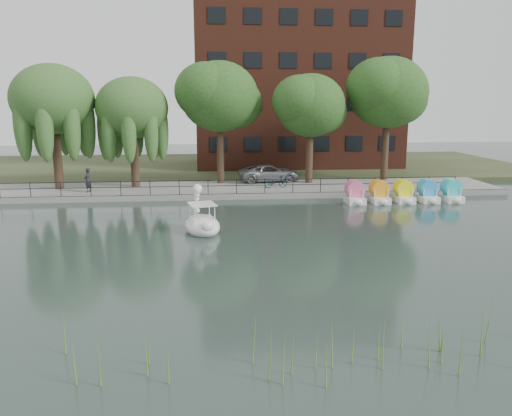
{
  "coord_description": "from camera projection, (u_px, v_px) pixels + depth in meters",
  "views": [
    {
      "loc": [
        -1.88,
        -21.28,
        6.74
      ],
      "look_at": [
        0.5,
        4.0,
        1.3
      ],
      "focal_mm": 35.0,
      "sensor_mm": 36.0,
      "label": 1
    }
  ],
  "objects": [
    {
      "name": "swan_boat",
      "position": [
        202.0,
        222.0,
        26.25
      ],
      "size": [
        2.41,
        3.18,
        2.41
      ],
      "rotation": [
        0.0,
        0.0,
        0.24
      ],
      "color": "white",
      "rests_on": "ground_plane"
    },
    {
      "name": "willow_left",
      "position": [
        53.0,
        99.0,
        35.74
      ],
      "size": [
        5.88,
        5.88,
        9.01
      ],
      "color": "#473323",
      "rests_on": "promenade"
    },
    {
      "name": "apartment_building",
      "position": [
        296.0,
        75.0,
        50.16
      ],
      "size": [
        20.0,
        10.07,
        18.0
      ],
      "color": "#4C1E16",
      "rests_on": "land_strip"
    },
    {
      "name": "bicycle",
      "position": [
        276.0,
        181.0,
        37.25
      ],
      "size": [
        0.91,
        1.8,
        1.0
      ],
      "primitive_type": "imported",
      "rotation": [
        0.0,
        0.0,
        1.76
      ],
      "color": "gray",
      "rests_on": "promenade"
    },
    {
      "name": "ground_plane",
      "position": [
        253.0,
        255.0,
        22.3
      ],
      "size": [
        120.0,
        120.0,
        0.0
      ],
      "primitive_type": "plane",
      "color": "#384B43"
    },
    {
      "name": "willow_mid",
      "position": [
        132.0,
        108.0,
        36.86
      ],
      "size": [
        5.32,
        5.32,
        8.15
      ],
      "color": "#473323",
      "rests_on": "promenade"
    },
    {
      "name": "railing",
      "position": [
        237.0,
        183.0,
        34.96
      ],
      "size": [
        32.0,
        0.05,
        1.0
      ],
      "color": "black",
      "rests_on": "promenade"
    },
    {
      "name": "broadleaf_center",
      "position": [
        220.0,
        97.0,
        38.26
      ],
      "size": [
        6.0,
        6.0,
        9.25
      ],
      "color": "#473323",
      "rests_on": "promenade"
    },
    {
      "name": "kerb",
      "position": [
        237.0,
        197.0,
        34.97
      ],
      "size": [
        40.0,
        0.25,
        0.4
      ],
      "primitive_type": "cube",
      "color": "gray",
      "rests_on": "ground_plane"
    },
    {
      "name": "pedestrian",
      "position": [
        88.0,
        178.0,
        35.42
      ],
      "size": [
        0.68,
        0.83,
        1.98
      ],
      "primitive_type": "imported",
      "rotation": [
        0.0,
        0.0,
        4.4
      ],
      "color": "black",
      "rests_on": "promenade"
    },
    {
      "name": "minivan",
      "position": [
        270.0,
        172.0,
        40.15
      ],
      "size": [
        3.28,
        5.91,
        1.57
      ],
      "primitive_type": "imported",
      "rotation": [
        0.0,
        0.0,
        1.7
      ],
      "color": "gray",
      "rests_on": "promenade"
    },
    {
      "name": "promenade",
      "position": [
        235.0,
        189.0,
        37.84
      ],
      "size": [
        40.0,
        6.0,
        0.4
      ],
      "primitive_type": "cube",
      "color": "gray",
      "rests_on": "ground_plane"
    },
    {
      "name": "land_strip",
      "position": [
        228.0,
        166.0,
        51.47
      ],
      "size": [
        60.0,
        22.0,
        0.36
      ],
      "primitive_type": "cube",
      "color": "#47512D",
      "rests_on": "ground_plane"
    },
    {
      "name": "broadleaf_far",
      "position": [
        388.0,
        93.0,
        39.91
      ],
      "size": [
        6.3,
        6.3,
        9.71
      ],
      "color": "#473323",
      "rests_on": "promenade"
    },
    {
      "name": "broadleaf_right",
      "position": [
        310.0,
        106.0,
        38.55
      ],
      "size": [
        5.4,
        5.4,
        8.32
      ],
      "color": "#473323",
      "rests_on": "promenade"
    },
    {
      "name": "reed_bank",
      "position": [
        361.0,
        340.0,
        13.11
      ],
      "size": [
        24.0,
        2.4,
        1.2
      ],
      "color": "#669938",
      "rests_on": "ground_plane"
    },
    {
      "name": "pedal_boat_row",
      "position": [
        403.0,
        193.0,
        33.96
      ],
      "size": [
        7.95,
        1.7,
        1.4
      ],
      "color": "white",
      "rests_on": "ground_plane"
    }
  ]
}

